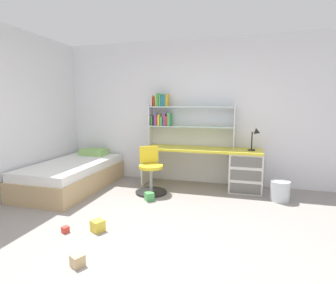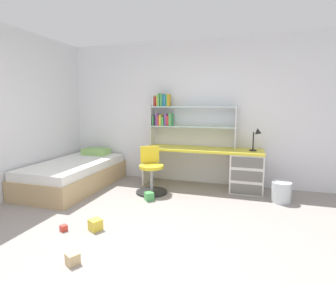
{
  "view_description": "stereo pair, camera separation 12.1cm",
  "coord_description": "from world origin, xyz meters",
  "px_view_note": "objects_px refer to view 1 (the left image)",
  "views": [
    {
      "loc": [
        0.83,
        -2.14,
        1.45
      ],
      "look_at": [
        -0.24,
        1.73,
        0.89
      ],
      "focal_mm": 28.2,
      "sensor_mm": 36.0,
      "label": 1
    },
    {
      "loc": [
        0.94,
        -2.1,
        1.45
      ],
      "look_at": [
        -0.24,
        1.73,
        0.89
      ],
      "focal_mm": 28.2,
      "sensor_mm": 36.0,
      "label": 2
    }
  ],
  "objects_px": {
    "waste_bin": "(280,191)",
    "toy_block_yellow_2": "(98,226)",
    "bed_platform": "(73,175)",
    "desk": "(232,167)",
    "toy_block_green_1": "(149,196)",
    "toy_block_natural_3": "(78,260)",
    "desk_lamp": "(256,136)",
    "swivel_chair": "(151,175)",
    "toy_block_red_0": "(65,229)",
    "bookshelf_hutch": "(177,116)"
  },
  "relations": [
    {
      "from": "desk_lamp",
      "to": "toy_block_natural_3",
      "type": "relative_size",
      "value": 3.62
    },
    {
      "from": "swivel_chair",
      "to": "toy_block_red_0",
      "type": "relative_size",
      "value": 10.85
    },
    {
      "from": "desk_lamp",
      "to": "bed_platform",
      "type": "xyz_separation_m",
      "value": [
        -3.06,
        -0.64,
        -0.72
      ]
    },
    {
      "from": "toy_block_green_1",
      "to": "desk",
      "type": "bearing_deg",
      "value": 36.8
    },
    {
      "from": "desk",
      "to": "toy_block_green_1",
      "type": "height_order",
      "value": "desk"
    },
    {
      "from": "bed_platform",
      "to": "toy_block_natural_3",
      "type": "bearing_deg",
      "value": -54.11
    },
    {
      "from": "toy_block_yellow_2",
      "to": "toy_block_natural_3",
      "type": "height_order",
      "value": "toy_block_yellow_2"
    },
    {
      "from": "toy_block_yellow_2",
      "to": "bed_platform",
      "type": "bearing_deg",
      "value": 133.45
    },
    {
      "from": "toy_block_green_1",
      "to": "toy_block_natural_3",
      "type": "bearing_deg",
      "value": -92.32
    },
    {
      "from": "waste_bin",
      "to": "toy_block_red_0",
      "type": "xyz_separation_m",
      "value": [
        -2.52,
        -1.76,
        -0.12
      ]
    },
    {
      "from": "desk_lamp",
      "to": "bed_platform",
      "type": "bearing_deg",
      "value": -168.17
    },
    {
      "from": "bed_platform",
      "to": "toy_block_natural_3",
      "type": "height_order",
      "value": "bed_platform"
    },
    {
      "from": "swivel_chair",
      "to": "toy_block_yellow_2",
      "type": "bearing_deg",
      "value": -95.57
    },
    {
      "from": "swivel_chair",
      "to": "toy_block_red_0",
      "type": "height_order",
      "value": "swivel_chair"
    },
    {
      "from": "desk",
      "to": "bed_platform",
      "type": "xyz_separation_m",
      "value": [
        -2.7,
        -0.67,
        -0.16
      ]
    },
    {
      "from": "desk_lamp",
      "to": "swivel_chair",
      "type": "xyz_separation_m",
      "value": [
        -1.66,
        -0.5,
        -0.66
      ]
    },
    {
      "from": "toy_block_green_1",
      "to": "toy_block_natural_3",
      "type": "distance_m",
      "value": 1.75
    },
    {
      "from": "desk_lamp",
      "to": "waste_bin",
      "type": "bearing_deg",
      "value": -42.97
    },
    {
      "from": "toy_block_red_0",
      "to": "desk_lamp",
      "type": "bearing_deg",
      "value": 44.35
    },
    {
      "from": "swivel_chair",
      "to": "waste_bin",
      "type": "relative_size",
      "value": 2.48
    },
    {
      "from": "swivel_chair",
      "to": "waste_bin",
      "type": "bearing_deg",
      "value": 4.53
    },
    {
      "from": "swivel_chair",
      "to": "toy_block_green_1",
      "type": "height_order",
      "value": "swivel_chair"
    },
    {
      "from": "bed_platform",
      "to": "waste_bin",
      "type": "bearing_deg",
      "value": 4.99
    },
    {
      "from": "bookshelf_hutch",
      "to": "desk",
      "type": "bearing_deg",
      "value": -8.71
    },
    {
      "from": "desk",
      "to": "toy_block_green_1",
      "type": "distance_m",
      "value": 1.54
    },
    {
      "from": "swivel_chair",
      "to": "toy_block_green_1",
      "type": "distance_m",
      "value": 0.45
    },
    {
      "from": "desk_lamp",
      "to": "swivel_chair",
      "type": "bearing_deg",
      "value": -163.18
    },
    {
      "from": "toy_block_red_0",
      "to": "toy_block_yellow_2",
      "type": "distance_m",
      "value": 0.37
    },
    {
      "from": "toy_block_yellow_2",
      "to": "toy_block_natural_3",
      "type": "relative_size",
      "value": 1.23
    },
    {
      "from": "swivel_chair",
      "to": "toy_block_natural_3",
      "type": "bearing_deg",
      "value": -89.16
    },
    {
      "from": "desk",
      "to": "toy_block_yellow_2",
      "type": "xyz_separation_m",
      "value": [
        -1.45,
        -2.0,
        -0.33
      ]
    },
    {
      "from": "bed_platform",
      "to": "toy_block_natural_3",
      "type": "relative_size",
      "value": 18.21
    },
    {
      "from": "desk_lamp",
      "to": "toy_block_green_1",
      "type": "xyz_separation_m",
      "value": [
        -1.56,
        -0.87,
        -0.89
      ]
    },
    {
      "from": "desk",
      "to": "toy_block_red_0",
      "type": "bearing_deg",
      "value": -129.99
    },
    {
      "from": "desk",
      "to": "swivel_chair",
      "type": "xyz_separation_m",
      "value": [
        -1.3,
        -0.53,
        -0.1
      ]
    },
    {
      "from": "swivel_chair",
      "to": "toy_block_natural_3",
      "type": "distance_m",
      "value": 2.13
    },
    {
      "from": "swivel_chair",
      "to": "toy_block_natural_3",
      "type": "xyz_separation_m",
      "value": [
        0.03,
        -2.12,
        -0.24
      ]
    },
    {
      "from": "bookshelf_hutch",
      "to": "desk_lamp",
      "type": "height_order",
      "value": "bookshelf_hutch"
    },
    {
      "from": "waste_bin",
      "to": "toy_block_natural_3",
      "type": "height_order",
      "value": "waste_bin"
    },
    {
      "from": "toy_block_red_0",
      "to": "toy_block_natural_3",
      "type": "distance_m",
      "value": 0.73
    },
    {
      "from": "toy_block_green_1",
      "to": "toy_block_yellow_2",
      "type": "distance_m",
      "value": 1.13
    },
    {
      "from": "waste_bin",
      "to": "toy_block_yellow_2",
      "type": "height_order",
      "value": "waste_bin"
    },
    {
      "from": "bed_platform",
      "to": "toy_block_green_1",
      "type": "height_order",
      "value": "bed_platform"
    },
    {
      "from": "toy_block_green_1",
      "to": "toy_block_yellow_2",
      "type": "bearing_deg",
      "value": -102.56
    },
    {
      "from": "toy_block_natural_3",
      "to": "waste_bin",
      "type": "bearing_deg",
      "value": 48.69
    },
    {
      "from": "desk_lamp",
      "to": "bed_platform",
      "type": "distance_m",
      "value": 3.21
    },
    {
      "from": "toy_block_yellow_2",
      "to": "toy_block_green_1",
      "type": "bearing_deg",
      "value": 77.44
    },
    {
      "from": "desk",
      "to": "toy_block_red_0",
      "type": "xyz_separation_m",
      "value": [
        -1.79,
        -2.13,
        -0.36
      ]
    },
    {
      "from": "swivel_chair",
      "to": "toy_block_yellow_2",
      "type": "distance_m",
      "value": 1.49
    },
    {
      "from": "toy_block_yellow_2",
      "to": "desk",
      "type": "bearing_deg",
      "value": 54.11
    }
  ]
}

